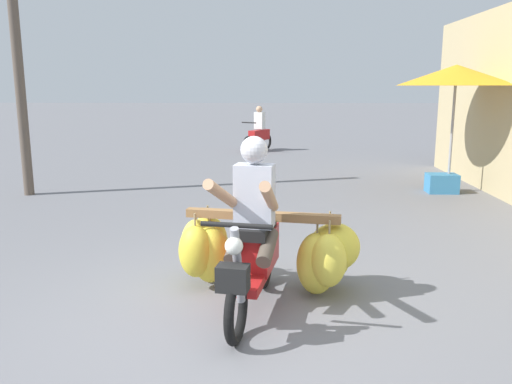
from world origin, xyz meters
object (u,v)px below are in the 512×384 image
Objects in this scene: motorbike_main_loaded at (265,248)px; motorbike_distant_ahead_left at (259,133)px; utility_pole at (16,38)px; produce_crate at (442,183)px; market_umbrella_near_shop at (456,75)px.

motorbike_main_loaded is 1.35× the size of motorbike_distant_ahead_left.
motorbike_main_loaded is 6.88m from utility_pole.
motorbike_main_loaded reaches higher than motorbike_distant_ahead_left.
utility_pole reaches higher than motorbike_main_loaded.
motorbike_distant_ahead_left is at bearing 119.89° from produce_crate.
market_umbrella_near_shop is 2.02m from produce_crate.
motorbike_distant_ahead_left reaches higher than produce_crate.
utility_pole reaches higher than motorbike_distant_ahead_left.
market_umbrella_near_shop is (3.81, -6.35, 1.63)m from motorbike_distant_ahead_left.
motorbike_distant_ahead_left is 0.25× the size of utility_pole.
market_umbrella_near_shop is (3.43, 5.13, 1.72)m from motorbike_main_loaded.
market_umbrella_near_shop is at bearing 19.27° from produce_crate.
utility_pole is at bearing -121.06° from motorbike_distant_ahead_left.
market_umbrella_near_shop is 0.42× the size of utility_pole.
utility_pole is at bearing -176.69° from produce_crate.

